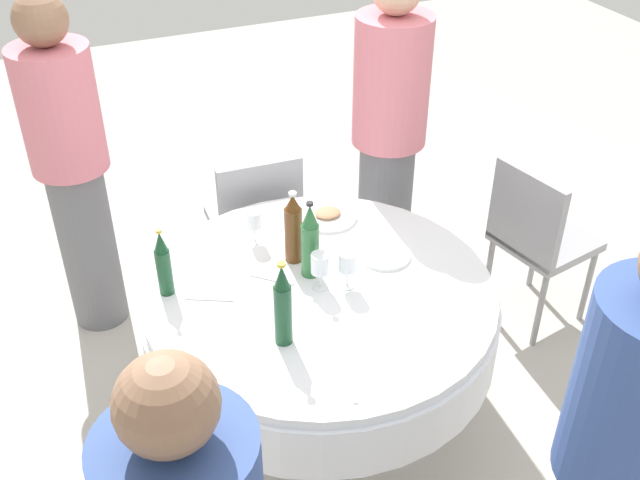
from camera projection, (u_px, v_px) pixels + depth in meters
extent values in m
plane|color=#B7B2A8|center=(320.00, 422.00, 3.26)|extent=(10.00, 10.00, 0.00)
cylinder|color=white|center=(320.00, 292.00, 2.85)|extent=(1.33, 1.33, 0.04)
cylinder|color=white|center=(320.00, 318.00, 2.93)|extent=(1.36, 1.36, 0.22)
cylinder|color=slate|center=(320.00, 382.00, 3.13)|extent=(0.14, 0.14, 0.48)
cylinder|color=slate|center=(320.00, 420.00, 3.25)|extent=(0.56, 0.56, 0.03)
cylinder|color=#2D6B38|center=(310.00, 250.00, 2.85)|extent=(0.07, 0.07, 0.22)
cone|color=#2D6B38|center=(310.00, 216.00, 2.76)|extent=(0.06, 0.06, 0.09)
cylinder|color=black|center=(310.00, 204.00, 2.73)|extent=(0.03, 0.03, 0.01)
cylinder|color=#194728|center=(165.00, 272.00, 2.77)|extent=(0.06, 0.06, 0.19)
cone|color=#194728|center=(160.00, 242.00, 2.69)|extent=(0.05, 0.05, 0.08)
cylinder|color=gold|center=(159.00, 231.00, 2.66)|extent=(0.02, 0.02, 0.01)
cylinder|color=#194728|center=(283.00, 315.00, 2.53)|extent=(0.06, 0.06, 0.23)
cone|color=#194728|center=(282.00, 277.00, 2.44)|extent=(0.06, 0.06, 0.09)
cylinder|color=gold|center=(281.00, 264.00, 2.41)|extent=(0.03, 0.03, 0.01)
cylinder|color=#593314|center=(293.00, 235.00, 2.92)|extent=(0.07, 0.07, 0.23)
cone|color=#593314|center=(293.00, 202.00, 2.84)|extent=(0.06, 0.06, 0.06)
cylinder|color=silver|center=(292.00, 194.00, 2.82)|extent=(0.03, 0.03, 0.01)
cylinder|color=white|center=(347.00, 285.00, 2.85)|extent=(0.06, 0.06, 0.00)
cylinder|color=white|center=(347.00, 277.00, 2.83)|extent=(0.01, 0.01, 0.07)
cylinder|color=white|center=(348.00, 261.00, 2.78)|extent=(0.07, 0.07, 0.08)
cylinder|color=gold|center=(348.00, 266.00, 2.80)|extent=(0.06, 0.06, 0.03)
cylinder|color=white|center=(320.00, 287.00, 2.84)|extent=(0.06, 0.06, 0.00)
cylinder|color=white|center=(320.00, 279.00, 2.82)|extent=(0.01, 0.01, 0.07)
cylinder|color=white|center=(320.00, 263.00, 2.78)|extent=(0.07, 0.07, 0.08)
cylinder|color=white|center=(255.00, 241.00, 3.09)|extent=(0.06, 0.06, 0.00)
cylinder|color=white|center=(255.00, 233.00, 3.07)|extent=(0.01, 0.01, 0.07)
cylinder|color=white|center=(254.00, 219.00, 3.03)|extent=(0.06, 0.06, 0.07)
cylinder|color=white|center=(385.00, 255.00, 3.00)|extent=(0.20, 0.20, 0.02)
cylinder|color=white|center=(328.00, 216.00, 3.23)|extent=(0.25, 0.25, 0.02)
ellipsoid|color=tan|center=(328.00, 213.00, 3.22)|extent=(0.11, 0.10, 0.02)
cube|color=silver|center=(353.00, 383.00, 2.43)|extent=(0.08, 0.17, 0.00)
cube|color=silver|center=(272.00, 279.00, 2.88)|extent=(0.14, 0.13, 0.00)
cube|color=silver|center=(210.00, 299.00, 2.78)|extent=(0.17, 0.10, 0.00)
sphere|color=#8C664C|center=(167.00, 404.00, 1.39)|extent=(0.20, 0.20, 0.20)
cylinder|color=slate|center=(384.00, 223.00, 3.73)|extent=(0.26, 0.26, 0.90)
cylinder|color=#D8727F|center=(392.00, 81.00, 3.31)|extent=(0.34, 0.34, 0.58)
cylinder|color=slate|center=(88.00, 246.00, 3.61)|extent=(0.26, 0.26, 0.86)
cylinder|color=#D8727F|center=(59.00, 110.00, 3.20)|extent=(0.34, 0.34, 0.55)
sphere|color=#8C664C|center=(40.00, 19.00, 2.98)|extent=(0.22, 0.22, 0.22)
cube|color=#99999E|center=(545.00, 240.00, 3.61)|extent=(0.47, 0.47, 0.04)
cube|color=#99999E|center=(526.00, 215.00, 3.41)|extent=(0.12, 0.40, 0.42)
cylinder|color=gray|center=(588.00, 285.00, 3.71)|extent=(0.03, 0.03, 0.43)
cylinder|color=gray|center=(535.00, 252.00, 3.94)|extent=(0.03, 0.03, 0.43)
cylinder|color=gray|center=(540.00, 310.00, 3.55)|extent=(0.03, 0.03, 0.43)
cylinder|color=gray|center=(488.00, 274.00, 3.78)|extent=(0.03, 0.03, 0.43)
cube|color=#99999E|center=(253.00, 222.00, 3.74)|extent=(0.42, 0.42, 0.04)
cube|color=#99999E|center=(261.00, 203.00, 3.49)|extent=(0.40, 0.06, 0.42)
cylinder|color=gray|center=(276.00, 236.00, 4.06)|extent=(0.03, 0.03, 0.43)
cylinder|color=gray|center=(215.00, 249.00, 3.96)|extent=(0.03, 0.03, 0.43)
cylinder|color=gray|center=(297.00, 272.00, 3.80)|extent=(0.03, 0.03, 0.43)
cylinder|color=gray|center=(231.00, 286.00, 3.70)|extent=(0.03, 0.03, 0.43)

